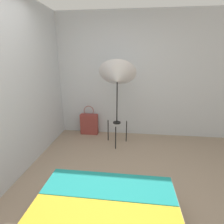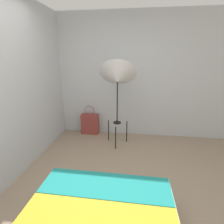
# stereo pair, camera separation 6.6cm
# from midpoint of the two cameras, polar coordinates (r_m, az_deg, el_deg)

# --- Properties ---
(ground_plane) EXTENTS (14.00, 14.00, 0.00)m
(ground_plane) POSITION_cam_midpoint_polar(r_m,az_deg,el_deg) (2.35, -3.24, -29.25)
(ground_plane) COLOR gray
(wall_back) EXTENTS (8.00, 0.05, 2.60)m
(wall_back) POSITION_cam_midpoint_polar(r_m,az_deg,el_deg) (3.84, 2.21, 11.37)
(wall_back) COLOR #B7BCC1
(wall_back) RESTS_ON ground_plane
(wall_side_left) EXTENTS (0.05, 8.00, 2.60)m
(wall_side_left) POSITION_cam_midpoint_polar(r_m,az_deg,el_deg) (3.11, -26.36, 8.13)
(wall_side_left) COLOR #B7BCC1
(wall_side_left) RESTS_ON ground_plane
(photo_umbrella) EXTENTS (0.70, 0.64, 1.68)m
(photo_umbrella) POSITION_cam_midpoint_polar(r_m,az_deg,el_deg) (3.28, 1.12, 11.12)
(photo_umbrella) COLOR black
(photo_umbrella) RESTS_ON ground_plane
(tote_bag) EXTENTS (0.39, 0.15, 0.67)m
(tote_bag) POSITION_cam_midpoint_polar(r_m,az_deg,el_deg) (4.07, -7.89, -3.84)
(tote_bag) COLOR brown
(tote_bag) RESTS_ON ground_plane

